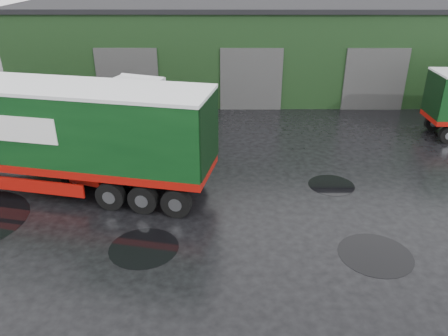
# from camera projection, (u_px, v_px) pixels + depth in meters

# --- Properties ---
(ground) EXTENTS (100.00, 100.00, 0.00)m
(ground) POSITION_uv_depth(u_px,v_px,m) (216.00, 224.00, 16.52)
(ground) COLOR black
(warehouse) EXTENTS (32.40, 12.40, 6.30)m
(warehouse) POSITION_uv_depth(u_px,v_px,m) (247.00, 45.00, 33.16)
(warehouse) COLOR black
(warehouse) RESTS_ON ground
(hero_tractor) EXTENTS (4.81, 7.02, 4.02)m
(hero_tractor) POSITION_uv_depth(u_px,v_px,m) (118.00, 132.00, 19.72)
(hero_tractor) COLOR #0D4618
(hero_tractor) RESTS_ON ground
(trailer_left) EXTENTS (15.29, 6.03, 4.65)m
(trailer_left) POSITION_uv_depth(u_px,v_px,m) (39.00, 137.00, 18.31)
(trailer_left) COLOR silver
(trailer_left) RESTS_ON ground
(wash_bucket) EXTENTS (0.37, 0.37, 0.26)m
(wash_bucket) POSITION_uv_depth(u_px,v_px,m) (189.00, 163.00, 21.09)
(wash_bucket) COLOR #070F9A
(wash_bucket) RESTS_ON ground
(tree_back_a) EXTENTS (4.40, 4.40, 9.50)m
(tree_back_a) POSITION_uv_depth(u_px,v_px,m) (159.00, 9.00, 41.52)
(tree_back_a) COLOR black
(tree_back_a) RESTS_ON ground
(tree_back_b) EXTENTS (4.40, 4.40, 7.50)m
(tree_back_b) POSITION_uv_depth(u_px,v_px,m) (326.00, 20.00, 41.88)
(tree_back_b) COLOR black
(tree_back_b) RESTS_ON ground
(puddle_0) EXTENTS (2.43, 2.43, 0.01)m
(puddle_0) POSITION_uv_depth(u_px,v_px,m) (144.00, 248.00, 15.16)
(puddle_0) COLOR black
(puddle_0) RESTS_ON ground
(puddle_1) EXTENTS (2.03, 2.03, 0.01)m
(puddle_1) POSITION_uv_depth(u_px,v_px,m) (331.00, 185.00, 19.35)
(puddle_1) COLOR black
(puddle_1) RESTS_ON ground
(puddle_3) EXTENTS (2.52, 2.52, 0.01)m
(puddle_3) POSITION_uv_depth(u_px,v_px,m) (375.00, 255.00, 14.81)
(puddle_3) COLOR black
(puddle_3) RESTS_ON ground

